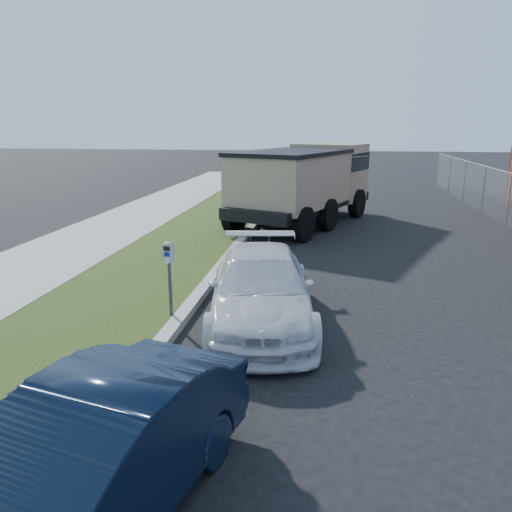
# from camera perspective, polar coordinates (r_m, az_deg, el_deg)

# --- Properties ---
(ground) EXTENTS (120.00, 120.00, 0.00)m
(ground) POSITION_cam_1_polar(r_m,az_deg,el_deg) (8.71, 8.25, -8.40)
(ground) COLOR black
(ground) RESTS_ON ground
(streetside) EXTENTS (6.12, 50.00, 0.15)m
(streetside) POSITION_cam_1_polar(r_m,az_deg,el_deg) (11.91, -19.51, -2.36)
(streetside) COLOR gray
(streetside) RESTS_ON ground
(parking_meter) EXTENTS (0.21, 0.16, 1.34)m
(parking_meter) POSITION_cam_1_polar(r_m,az_deg,el_deg) (8.74, -9.91, -0.76)
(parking_meter) COLOR #3F4247
(parking_meter) RESTS_ON ground
(white_wagon) EXTENTS (2.39, 4.54, 1.26)m
(white_wagon) POSITION_cam_1_polar(r_m,az_deg,el_deg) (8.80, 0.67, -3.63)
(white_wagon) COLOR silver
(white_wagon) RESTS_ON ground
(navy_sedan) EXTENTS (2.21, 4.08, 1.27)m
(navy_sedan) POSITION_cam_1_polar(r_m,az_deg,el_deg) (4.74, -18.91, -21.95)
(navy_sedan) COLOR black
(navy_sedan) RESTS_ON ground
(dump_truck) EXTENTS (4.89, 7.31, 2.70)m
(dump_truck) POSITION_cam_1_polar(r_m,az_deg,el_deg) (17.79, 5.74, 8.64)
(dump_truck) COLOR black
(dump_truck) RESTS_ON ground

